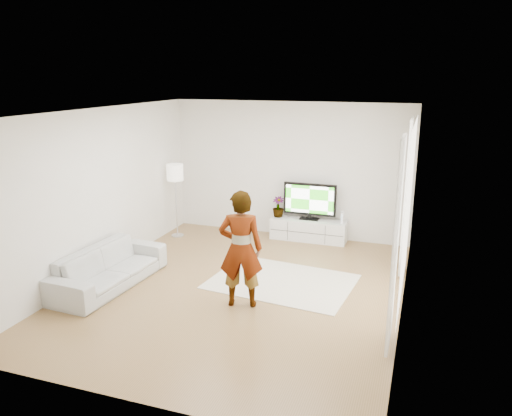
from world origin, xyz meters
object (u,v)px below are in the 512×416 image
(rug, at_px, (282,282))
(floor_lamp, at_px, (175,176))
(sofa, at_px, (109,267))
(media_console, at_px, (309,230))
(television, at_px, (310,200))
(player, at_px, (241,249))

(rug, height_order, floor_lamp, floor_lamp)
(rug, relative_size, sofa, 1.07)
(media_console, relative_size, television, 1.43)
(media_console, xyz_separation_m, player, (-0.26, -3.26, 0.67))
(media_console, distance_m, floor_lamp, 2.97)
(television, bearing_deg, media_console, -90.00)
(television, bearing_deg, sofa, -127.34)
(sofa, bearing_deg, television, -33.85)
(media_console, height_order, sofa, sofa)
(sofa, height_order, floor_lamp, floor_lamp)
(floor_lamp, bearing_deg, rug, -30.26)
(television, height_order, rug, television)
(rug, relative_size, floor_lamp, 1.48)
(television, xyz_separation_m, player, (-0.26, -3.29, 0.04))
(player, bearing_deg, floor_lamp, -62.70)
(rug, bearing_deg, player, -108.52)
(sofa, bearing_deg, player, -85.80)
(media_console, relative_size, sofa, 0.73)
(rug, xyz_separation_m, player, (-0.34, -1.01, 0.88))
(rug, distance_m, sofa, 2.82)
(media_console, xyz_separation_m, sofa, (-2.53, -3.29, 0.09))
(floor_lamp, bearing_deg, player, -47.19)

